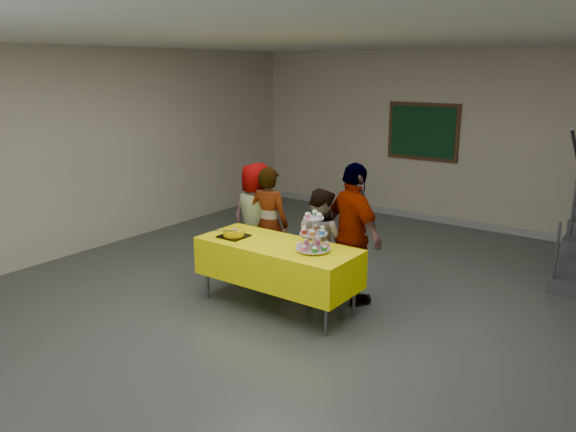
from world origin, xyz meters
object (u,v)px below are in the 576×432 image
schoolchild_d (353,235)px  noticeboard (423,132)px  schoolchild_c (320,244)px  schoolchild_a (256,219)px  cupcake_stand (313,236)px  bake_table (278,261)px  schoolchild_b (269,224)px  bear_cake (234,232)px

schoolchild_d → noticeboard: 4.16m
schoolchild_c → schoolchild_d: 0.43m
schoolchild_a → cupcake_stand: bearing=145.8°
cupcake_stand → schoolchild_c: schoolchild_c is taller
cupcake_stand → noticeboard: (-0.74, 4.59, 0.66)m
bake_table → schoolchild_a: size_ratio=1.25×
bake_table → schoolchild_a: bearing=140.6°
schoolchild_b → noticeboard: size_ratio=1.15×
bake_table → schoolchild_d: 0.92m
schoolchild_c → noticeboard: bearing=-72.8°
cupcake_stand → schoolchild_b: 1.31m
schoolchild_a → schoolchild_b: bearing=156.4°
bear_cake → noticeboard: size_ratio=0.28×
cupcake_stand → schoolchild_d: size_ratio=0.27×
schoolchild_b → noticeboard: bearing=-103.9°
bear_cake → schoolchild_d: size_ratio=0.21×
schoolchild_a → noticeboard: bearing=-105.9°
schoolchild_b → schoolchild_c: size_ratio=1.10×
bake_table → noticeboard: (-0.27, 4.61, 1.04)m
bear_cake → schoolchild_c: schoolchild_c is taller
schoolchild_b → bake_table: bearing=125.6°
schoolchild_c → noticeboard: noticeboard is taller
schoolchild_d → schoolchild_c: bearing=40.0°
schoolchild_b → schoolchild_d: size_ratio=0.89×
schoolchild_a → noticeboard: 4.00m
schoolchild_c → schoolchild_a: bearing=-1.7°
bear_cake → schoolchild_a: size_ratio=0.24×
schoolchild_a → schoolchild_b: 0.29m
cupcake_stand → schoolchild_d: (0.15, 0.60, -0.10)m
cupcake_stand → schoolchild_c: bearing=114.7°
schoolchild_b → noticeboard: (0.38, 3.94, 0.86)m
bake_table → schoolchild_c: (0.24, 0.51, 0.12)m
noticeboard → bear_cake: bearing=-93.7°
bear_cake → schoolchild_a: schoolchild_a is taller
cupcake_stand → schoolchild_a: bearing=152.0°
cupcake_stand → schoolchild_b: bearing=149.7°
cupcake_stand → schoolchild_d: 0.63m
schoolchild_c → bake_table: bearing=74.7°
cupcake_stand → bake_table: bearing=-178.2°
schoolchild_c → schoolchild_b: bearing=0.2°
schoolchild_b → noticeboard: noticeboard is taller
bake_table → schoolchild_b: bearing=134.0°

